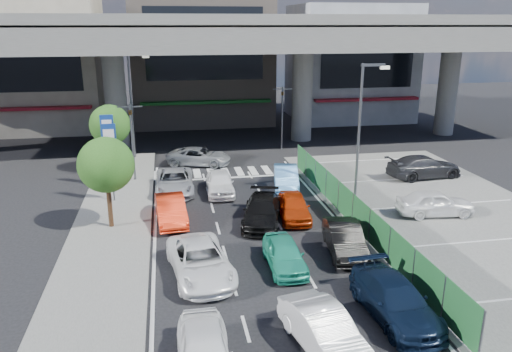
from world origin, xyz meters
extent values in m
plane|color=black|center=(0.00, 0.00, 0.00)|extent=(120.00, 120.00, 0.00)
cube|color=#5A5A58|center=(11.00, 2.00, 0.03)|extent=(12.00, 28.00, 0.06)
cube|color=#5A5A58|center=(-7.00, 4.00, 0.06)|extent=(4.00, 30.00, 0.12)
cylinder|color=slate|center=(-8.00, 22.00, 4.00)|extent=(1.80, 1.80, 8.00)
cylinder|color=slate|center=(8.00, 22.00, 4.00)|extent=(1.80, 1.80, 8.00)
cylinder|color=slate|center=(22.00, 22.00, 4.00)|extent=(1.80, 1.80, 8.00)
cube|color=slate|center=(0.00, 22.00, 9.00)|extent=(64.00, 14.00, 2.00)
cube|color=slate|center=(0.00, 15.20, 10.30)|extent=(64.00, 0.40, 0.90)
cube|color=slate|center=(0.00, 28.80, 10.30)|extent=(64.00, 0.40, 0.90)
cube|color=gray|center=(-16.00, 32.00, 6.50)|extent=(12.00, 10.00, 13.00)
cube|color=maroon|center=(-16.00, 26.90, 2.80)|extent=(10.80, 1.60, 0.25)
cube|color=black|center=(-16.00, 26.98, 7.15)|extent=(9.60, 0.10, 5.85)
cube|color=gray|center=(0.00, 33.00, 7.50)|extent=(14.00, 10.00, 15.00)
cube|color=#125C1C|center=(0.00, 27.90, 2.80)|extent=(12.60, 1.60, 0.25)
cube|color=black|center=(0.00, 27.98, 8.25)|extent=(11.20, 0.10, 6.75)
cube|color=gray|center=(16.00, 32.00, 6.00)|extent=(12.00, 10.00, 12.00)
cube|color=maroon|center=(16.00, 26.90, 2.80)|extent=(10.80, 1.60, 0.25)
cube|color=black|center=(16.00, 26.98, 6.60)|extent=(9.60, 0.10, 5.40)
cylinder|color=#595B60|center=(-6.20, 12.00, 2.60)|extent=(0.14, 0.14, 5.20)
cube|color=#595B60|center=(-6.20, 12.00, 5.00)|extent=(1.60, 0.08, 0.08)
imported|color=black|center=(-6.20, 12.00, 4.70)|extent=(0.26, 1.24, 0.50)
cylinder|color=#595B60|center=(5.50, 19.00, 2.60)|extent=(0.14, 0.14, 5.20)
cube|color=#595B60|center=(5.50, 19.00, 5.00)|extent=(1.60, 0.08, 0.08)
imported|color=black|center=(5.50, 19.00, 4.70)|extent=(0.26, 1.24, 0.50)
cylinder|color=#595B60|center=(7.00, 6.00, 4.00)|extent=(0.16, 0.16, 8.00)
cube|color=#595B60|center=(7.60, 6.00, 7.90)|extent=(1.40, 0.15, 0.15)
cube|color=silver|center=(8.30, 6.00, 7.75)|extent=(0.50, 0.22, 0.18)
cylinder|color=#595B60|center=(-6.50, 18.00, 4.00)|extent=(0.16, 0.16, 8.00)
cube|color=#595B60|center=(-5.90, 18.00, 7.90)|extent=(1.40, 0.15, 0.15)
cube|color=silver|center=(-5.20, 18.00, 7.75)|extent=(0.50, 0.22, 0.18)
cylinder|color=#595B60|center=(-7.20, 8.00, 1.10)|extent=(0.10, 0.10, 2.20)
cube|color=navy|center=(-7.20, 8.00, 3.20)|extent=(0.80, 0.12, 3.00)
cube|color=white|center=(-7.20, 7.93, 3.20)|extent=(0.60, 0.02, 2.40)
cylinder|color=#595B60|center=(-7.60, 11.00, 1.10)|extent=(0.10, 0.10, 2.20)
cube|color=navy|center=(-7.60, 11.00, 3.20)|extent=(0.80, 0.12, 3.00)
cube|color=white|center=(-7.60, 10.93, 3.20)|extent=(0.60, 0.02, 2.40)
cylinder|color=#382314|center=(-7.00, 4.00, 1.20)|extent=(0.24, 0.24, 2.40)
sphere|color=#1F4C15|center=(-7.00, 4.00, 3.40)|extent=(2.80, 2.80, 2.80)
cylinder|color=#382314|center=(-7.80, 14.50, 1.20)|extent=(0.24, 0.24, 2.40)
sphere|color=#1F4C15|center=(-7.80, 14.50, 3.40)|extent=(2.80, 2.80, 2.80)
imported|color=white|center=(-3.17, -7.95, 0.69)|extent=(1.65, 4.06, 1.38)
imported|color=white|center=(0.71, -7.57, 0.69)|extent=(2.31, 4.40, 1.38)
imported|color=black|center=(3.77, -6.21, 0.69)|extent=(2.21, 4.86, 1.38)
imported|color=white|center=(-2.85, -1.94, 0.69)|extent=(2.89, 5.21, 1.38)
imported|color=teal|center=(0.77, -1.83, 0.63)|extent=(1.52, 3.71, 1.26)
imported|color=black|center=(3.81, -0.90, 0.69)|extent=(2.06, 4.36, 1.38)
imported|color=#F73313|center=(-3.95, 4.32, 0.69)|extent=(1.76, 4.28, 1.38)
imported|color=black|center=(0.77, 3.28, 0.68)|extent=(3.03, 4.99, 1.35)
imported|color=#B92F08|center=(2.60, 3.65, 0.66)|extent=(2.00, 4.04, 1.33)
imported|color=#A2A4AA|center=(-3.63, 9.19, 0.69)|extent=(2.38, 5.01, 1.38)
imported|color=white|center=(-0.87, 8.48, 0.69)|extent=(1.78, 4.11, 1.38)
imported|color=#5999D9|center=(3.42, 8.89, 0.69)|extent=(2.21, 4.39, 1.38)
imported|color=#969A9E|center=(-1.68, 15.22, 0.65)|extent=(5.12, 3.50, 1.30)
imported|color=white|center=(10.26, 2.59, 0.77)|extent=(4.30, 2.10, 1.41)
imported|color=#27272B|center=(13.14, 9.20, 0.81)|extent=(5.32, 2.55, 1.50)
cone|color=#EC400D|center=(5.61, 3.70, 0.40)|extent=(0.39, 0.39, 0.68)
camera|label=1|loc=(-3.92, -20.78, 10.15)|focal=35.00mm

